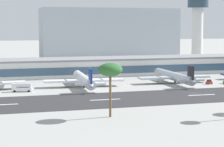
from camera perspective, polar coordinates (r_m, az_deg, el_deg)
ground_plane at (r=188.86m, az=10.52°, el=-2.56°), size 1400.00×1400.00×0.00m
runway_strip at (r=184.63m, az=11.19°, el=-2.76°), size 800.00×35.08×0.08m
runway_centreline_dash_2 at (r=164.11m, az=-14.12°, el=-3.93°), size 12.00×1.20×0.01m
runway_centreline_dash_3 at (r=170.02m, az=-0.87°, el=-3.39°), size 12.00×1.20×0.01m
runway_centreline_dash_4 at (r=185.16m, az=11.51°, el=-2.73°), size 12.00×1.20×0.01m
terminal_building at (r=256.17m, az=-0.56°, el=0.95°), size 222.03×26.79×10.01m
control_tower at (r=316.44m, az=11.00°, el=6.33°), size 15.58×15.58×48.06m
distant_hotel_block at (r=378.93m, az=-0.27°, el=5.15°), size 117.60×29.66×43.05m
airliner_navy_tail_gate_1 at (r=205.36m, az=-3.63°, el=-0.84°), size 37.66×49.33×10.30m
airliner_black_tail_gate_2 at (r=220.29m, az=8.13°, el=-0.42°), size 36.45×48.92×10.21m
service_fuel_truck_0 at (r=194.23m, az=-11.57°, el=-1.74°), size 8.84×4.20×3.95m
service_baggage_tug_1 at (r=220.50m, az=12.43°, el=-1.08°), size 3.50×2.55×2.20m
palm_tree_1 at (r=136.52m, az=-0.22°, el=0.41°), size 7.61×7.61×16.98m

